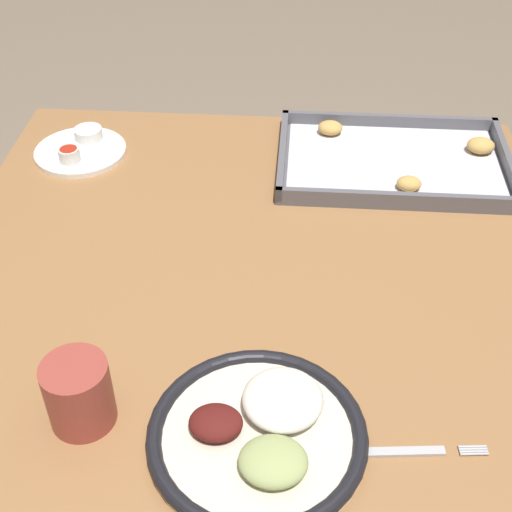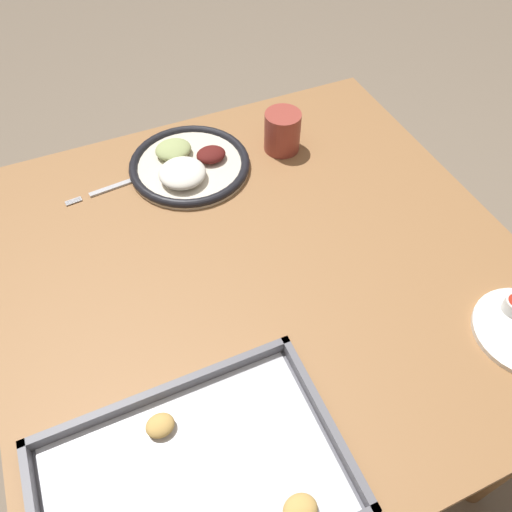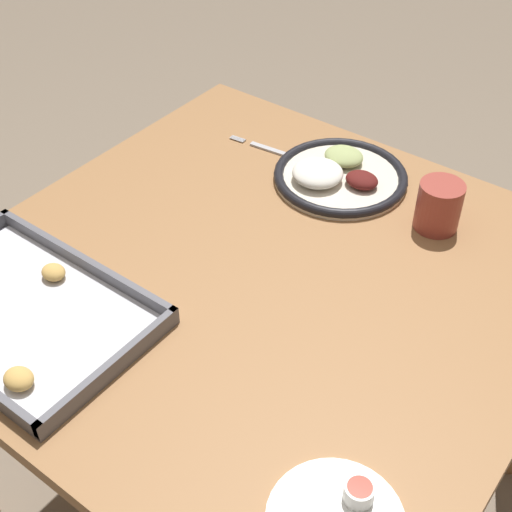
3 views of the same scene
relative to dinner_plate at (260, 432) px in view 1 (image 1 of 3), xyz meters
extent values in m
cube|color=olive|center=(-0.04, 0.32, -0.03)|extent=(1.00, 0.99, 0.03)
cylinder|color=olive|center=(-0.49, 0.76, -0.40)|extent=(0.06, 0.06, 0.71)
cylinder|color=olive|center=(0.41, 0.76, -0.40)|extent=(0.06, 0.06, 0.71)
cylinder|color=beige|center=(0.00, 0.00, -0.01)|extent=(0.27, 0.27, 0.01)
torus|color=black|center=(0.00, 0.00, 0.00)|extent=(0.27, 0.27, 0.02)
ellipsoid|color=silver|center=(0.03, 0.04, 0.02)|extent=(0.10, 0.10, 0.04)
ellipsoid|color=#511614|center=(-0.05, 0.00, 0.01)|extent=(0.07, 0.06, 0.03)
ellipsoid|color=#9EAD6B|center=(0.02, -0.05, 0.01)|extent=(0.08, 0.07, 0.03)
cube|color=#B2B2B7|center=(0.16, -0.01, -0.01)|extent=(0.14, 0.03, 0.00)
cylinder|color=#B2B2B7|center=(0.26, 0.00, -0.01)|extent=(0.04, 0.01, 0.00)
cylinder|color=#B2B2B7|center=(0.26, 0.00, -0.01)|extent=(0.04, 0.01, 0.00)
cylinder|color=#B2B2B7|center=(0.26, 0.00, -0.01)|extent=(0.04, 0.01, 0.00)
cylinder|color=#B2B2B7|center=(0.26, 0.01, -0.01)|extent=(0.04, 0.01, 0.00)
cylinder|color=white|center=(-0.40, 0.64, -0.01)|extent=(0.18, 0.18, 0.01)
cylinder|color=silver|center=(-0.39, 0.68, 0.01)|extent=(0.05, 0.05, 0.02)
cylinder|color=#51992D|center=(-0.39, 0.68, 0.02)|extent=(0.05, 0.05, 0.01)
cylinder|color=silver|center=(-0.40, 0.60, 0.01)|extent=(0.04, 0.04, 0.03)
cylinder|color=#B22819|center=(-0.40, 0.60, 0.02)|extent=(0.03, 0.03, 0.01)
cube|color=#595960|center=(0.21, 0.64, -0.01)|extent=(0.43, 0.29, 0.01)
cube|color=silver|center=(0.21, 0.64, -0.01)|extent=(0.40, 0.27, 0.00)
cube|color=#595960|center=(0.21, 0.50, 0.01)|extent=(0.43, 0.01, 0.03)
cube|color=#595960|center=(0.21, 0.78, 0.01)|extent=(0.43, 0.01, 0.03)
cube|color=#595960|center=(0.00, 0.64, 0.01)|extent=(0.01, 0.29, 0.03)
cube|color=#595960|center=(0.42, 0.64, 0.01)|extent=(0.01, 0.29, 0.03)
ellipsoid|color=tan|center=(0.38, 0.69, 0.01)|extent=(0.05, 0.04, 0.03)
ellipsoid|color=tan|center=(0.23, 0.55, 0.01)|extent=(0.04, 0.04, 0.02)
ellipsoid|color=tan|center=(0.09, 0.74, 0.01)|extent=(0.05, 0.04, 0.03)
cylinder|color=#993D33|center=(-0.23, 0.02, 0.03)|extent=(0.08, 0.08, 0.09)
camera|label=1|loc=(0.03, -0.53, 0.73)|focal=50.00mm
camera|label=2|loc=(0.21, 0.86, 0.74)|focal=35.00mm
camera|label=3|loc=(-0.59, 1.06, 0.83)|focal=50.00mm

